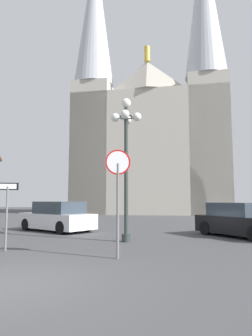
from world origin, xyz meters
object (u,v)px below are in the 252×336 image
Objects in this scene: cathedral at (150,125)px; stop_sign at (118,182)px; parked_car_far_black at (239,221)px; street_lamp at (126,144)px; parked_car_near_white at (57,217)px; one_way_arrow_sign at (7,207)px.

cathedral reaches higher than stop_sign.
cathedral is 8.14× the size of parked_car_far_black.
street_lamp is 6.22m from parked_car_far_black.
street_lamp reaches higher than parked_car_near_white.
cathedral is 29.40m from stop_sign.
cathedral is 6.04× the size of street_lamp.
stop_sign is 0.66× the size of parked_car_near_white.
parked_car_far_black is (8.55, 4.65, -0.71)m from one_way_arrow_sign.
parked_car_near_white is at bearing 120.96° from stop_sign.
one_way_arrow_sign is 0.38× the size of street_lamp.
cathedral is 25.16m from parked_car_far_black.
parked_car_near_white is 1.08× the size of parked_car_far_black.
one_way_arrow_sign reaches higher than parked_car_near_white.
stop_sign is at bearing -90.29° from cathedral.
cathedral is at bearing 78.14° from parked_car_near_white.
street_lamp is (-0.14, 3.42, 1.77)m from stop_sign.
cathedral is 7.52× the size of parked_car_near_white.
parked_car_far_black is (4.75, 5.53, -1.44)m from stop_sign.
cathedral is 11.37× the size of stop_sign.
street_lamp reaches higher than stop_sign.
street_lamp is 1.35× the size of parked_car_far_black.
stop_sign is 3.98m from one_way_arrow_sign.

